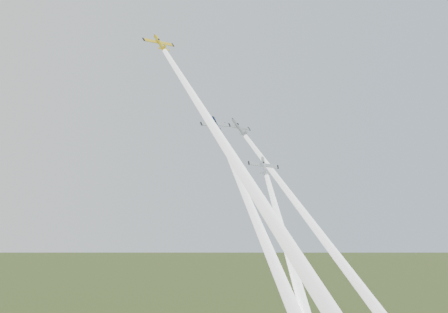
% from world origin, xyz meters
% --- Properties ---
extents(plane_yellow, '(7.45, 6.21, 5.86)m').
position_xyz_m(plane_yellow, '(-12.20, 0.00, 115.85)').
color(plane_yellow, yellow).
extents(smoke_trail_yellow, '(4.82, 50.60, 49.93)m').
position_xyz_m(smoke_trail_yellow, '(-10.96, -26.64, 89.52)').
color(smoke_trail_yellow, white).
extents(plane_navy, '(7.74, 6.80, 5.70)m').
position_xyz_m(plane_navy, '(1.22, -0.79, 99.37)').
color(plane_navy, '#0E193D').
extents(smoke_trail_navy, '(9.98, 41.86, 41.60)m').
position_xyz_m(smoke_trail_navy, '(-2.80, -22.88, 77.20)').
color(smoke_trail_navy, white).
extents(plane_silver_right, '(8.22, 7.26, 6.54)m').
position_xyz_m(plane_silver_right, '(10.53, 4.32, 100.15)').
color(plane_silver_right, '#A7AEB5').
extents(smoke_trail_silver_right, '(9.22, 49.51, 49.04)m').
position_xyz_m(smoke_trail_silver_right, '(14.10, -21.66, 74.27)').
color(smoke_trail_silver_right, white).
extents(plane_silver_low, '(8.42, 7.17, 6.04)m').
position_xyz_m(plane_silver_low, '(6.52, -11.09, 89.99)').
color(plane_silver_low, silver).
extents(smoke_trail_silver_low, '(18.27, 41.82, 43.40)m').
position_xyz_m(smoke_trail_silver_low, '(-1.97, -32.86, 66.93)').
color(smoke_trail_silver_low, white).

